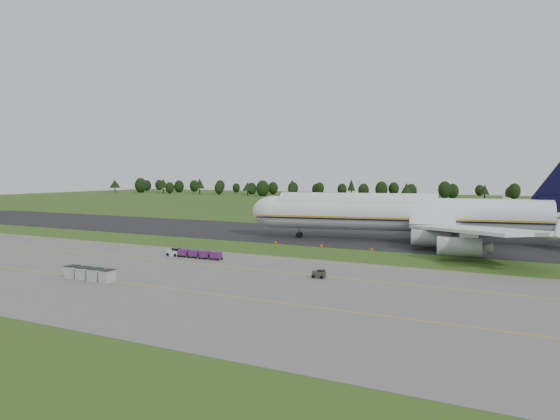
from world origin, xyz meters
The scene contains 10 objects.
ground centered at (0.00, 0.00, 0.00)m, with size 600.00×600.00×0.00m, color #2E4E17.
apron centered at (0.00, -34.00, 0.03)m, with size 300.00×52.00×0.06m, color slate.
taxiway centered at (0.00, 28.00, 0.04)m, with size 300.00×40.00×0.08m, color black.
apron_markings centered at (0.00, -26.98, 0.06)m, with size 300.00×30.20×0.01m.
tree_line centered at (5.05, 219.74, 5.95)m, with size 532.78×21.65×11.69m.
aircraft centered at (22.65, 25.64, 6.45)m, with size 80.75×76.91×22.60m.
baggage_train centered at (-6.59, -16.90, 0.84)m, with size 11.97×1.53×1.47m.
utility_cart centered at (21.93, -23.59, 0.57)m, with size 1.94×1.32×1.04m.
uld_row centered at (-7.32, -40.86, 0.97)m, with size 9.04×1.84×1.82m.
edge_markers centered at (8.64, 7.50, 0.27)m, with size 22.62×0.30×0.60m.
Camera 1 is at (54.99, -97.59, 15.94)m, focal length 35.00 mm.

